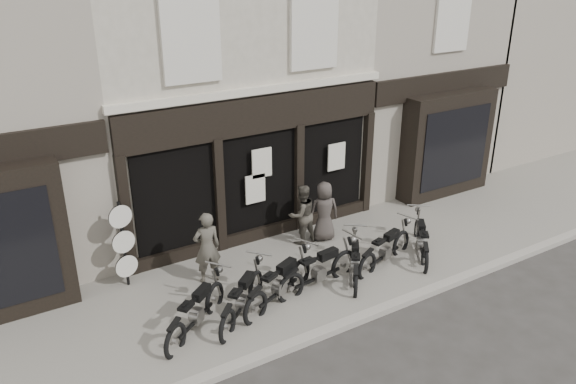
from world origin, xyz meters
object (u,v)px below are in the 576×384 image
motorcycle_3 (319,273)px  motorcycle_4 (355,264)px  motorcycle_1 (243,301)px  man_right (324,211)px  man_left (207,248)px  man_centre (302,214)px  advert_sign_post (124,248)px  motorcycle_5 (385,252)px  motorcycle_6 (421,243)px  motorcycle_2 (280,287)px  motorcycle_0 (197,314)px

motorcycle_3 → motorcycle_4: bearing=-11.2°
motorcycle_1 → man_right: 3.89m
man_left → man_centre: 2.87m
advert_sign_post → man_left: bearing=-34.8°
motorcycle_3 → motorcycle_5: 1.94m
man_left → man_right: size_ratio=1.07×
motorcycle_6 → motorcycle_3: bearing=125.0°
motorcycle_2 → motorcycle_3: size_ratio=0.96×
motorcycle_1 → advert_sign_post: advert_sign_post is taller
motorcycle_2 → man_centre: bearing=23.7°
motorcycle_3 → man_left: size_ratio=1.36×
motorcycle_2 → advert_sign_post: (-2.61, 2.31, 0.60)m
man_right → motorcycle_3: bearing=70.6°
motorcycle_2 → motorcycle_6: bearing=-24.0°
motorcycle_6 → motorcycle_0: bearing=126.2°
motorcycle_0 → motorcycle_6: 5.98m
motorcycle_6 → man_right: size_ratio=1.17×
motorcycle_2 → advert_sign_post: 3.54m
motorcycle_1 → advert_sign_post: (-1.70, 2.35, 0.63)m
motorcycle_1 → man_left: (-0.07, 1.58, 0.55)m
motorcycle_0 → motorcycle_4: 3.93m
motorcycle_3 → man_right: (1.38, 1.81, 0.47)m
motorcycle_4 → advert_sign_post: size_ratio=0.82×
motorcycle_3 → motorcycle_4: (0.96, -0.06, -0.05)m
motorcycle_6 → advert_sign_post: bearing=107.4°
motorcycle_3 → motorcycle_1: bearing=175.2°
motorcycle_5 → motorcycle_6: 1.08m
motorcycle_5 → motorcycle_6: bearing=-22.4°
motorcycle_6 → motorcycle_2: bearing=126.3°
motorcycle_0 → man_centre: size_ratio=1.21×
motorcycle_3 → motorcycle_4: size_ratio=1.30×
man_right → advert_sign_post: (-5.05, 0.45, 0.14)m
motorcycle_1 → motorcycle_4: bearing=-40.0°
man_left → man_centre: bearing=-165.1°
motorcycle_4 → motorcycle_6: motorcycle_6 is taller
motorcycle_5 → advert_sign_post: bearing=141.0°
motorcycle_5 → man_left: 4.28m
motorcycle_5 → motorcycle_4: bearing=166.8°
man_centre → advert_sign_post: 4.48m
motorcycle_3 → advert_sign_post: 4.35m
motorcycle_6 → man_left: size_ratio=1.09×
advert_sign_post → motorcycle_1: bearing=-63.5°
motorcycle_0 → motorcycle_2: motorcycle_2 is taller
man_centre → motorcycle_3: bearing=65.9°
man_left → advert_sign_post: bearing=-20.0°
man_centre → advert_sign_post: bearing=-5.9°
motorcycle_3 → man_right: man_right is taller
man_centre → man_right: 0.60m
man_right → man_centre: bearing=4.1°
motorcycle_2 → motorcycle_6: size_ratio=1.20×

